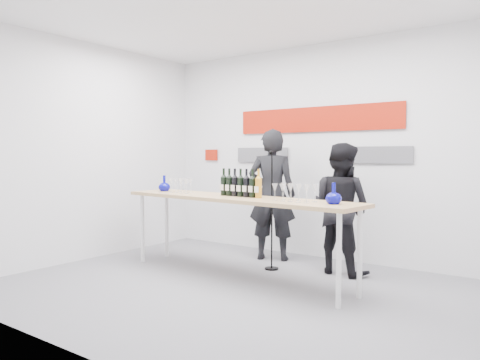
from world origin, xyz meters
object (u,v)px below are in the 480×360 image
Objects in this scene: tasting_table at (235,203)px; presenter_right at (341,208)px; mic_stand at (272,233)px; presenter_left at (272,195)px.

presenter_right is at bearing 50.34° from tasting_table.
mic_stand is at bearing 34.34° from presenter_right.
presenter_left is 0.72m from mic_stand.
presenter_right is (1.07, -0.13, -0.10)m from presenter_left.
tasting_table is 1.07m from presenter_left.
mic_stand is (0.15, 0.58, -0.43)m from tasting_table.
tasting_table is 2.03× the size of presenter_right.
presenter_left is at bearing 2.82° from presenter_right.
mic_stand is at bearing 100.00° from presenter_left.
presenter_right is 0.91m from mic_stand.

